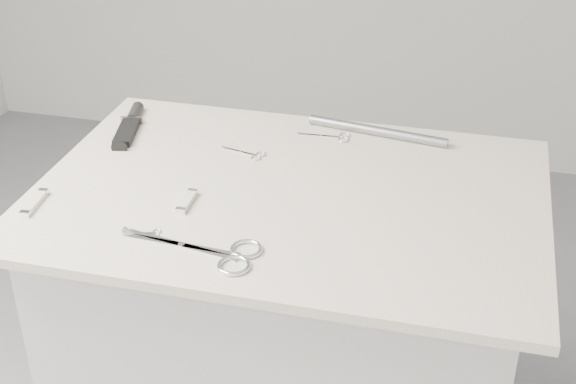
% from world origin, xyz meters
% --- Properties ---
extents(plinth, '(0.90, 0.60, 0.90)m').
position_xyz_m(plinth, '(0.00, 0.00, 0.45)').
color(plinth, silver).
rests_on(plinth, ground).
extents(display_board, '(1.00, 0.70, 0.02)m').
position_xyz_m(display_board, '(0.00, 0.00, 0.91)').
color(display_board, beige).
rests_on(display_board, plinth).
extents(large_shears, '(0.26, 0.11, 0.01)m').
position_xyz_m(large_shears, '(-0.06, -0.24, 0.92)').
color(large_shears, white).
rests_on(large_shears, display_board).
extents(embroidery_scissors_a, '(0.10, 0.05, 0.00)m').
position_xyz_m(embroidery_scissors_a, '(-0.12, 0.13, 0.92)').
color(embroidery_scissors_a, white).
rests_on(embroidery_scissors_a, display_board).
extents(embroidery_scissors_b, '(0.12, 0.05, 0.00)m').
position_xyz_m(embroidery_scissors_b, '(0.04, 0.26, 0.92)').
color(embroidery_scissors_b, white).
rests_on(embroidery_scissors_b, display_board).
extents(tiny_scissors, '(0.07, 0.03, 0.00)m').
position_xyz_m(tiny_scissors, '(-0.21, -0.21, 0.92)').
color(tiny_scissors, white).
rests_on(tiny_scissors, display_board).
extents(sheathed_knife, '(0.07, 0.20, 0.03)m').
position_xyz_m(sheathed_knife, '(-0.42, 0.20, 0.93)').
color(sheathed_knife, black).
rests_on(sheathed_knife, display_board).
extents(pocket_knife_a, '(0.02, 0.08, 0.01)m').
position_xyz_m(pocket_knife_a, '(-0.18, -0.10, 0.92)').
color(pocket_knife_a, silver).
rests_on(pocket_knife_a, display_board).
extents(pocket_knife_b, '(0.03, 0.10, 0.01)m').
position_xyz_m(pocket_knife_b, '(-0.46, -0.17, 0.93)').
color(pocket_knife_b, silver).
rests_on(pocket_knife_b, display_board).
extents(metal_rail, '(0.32, 0.07, 0.02)m').
position_xyz_m(metal_rail, '(0.13, 0.29, 0.93)').
color(metal_rail, gray).
rests_on(metal_rail, display_board).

